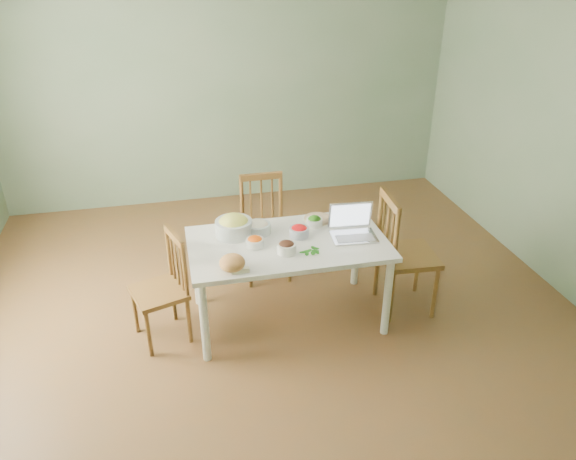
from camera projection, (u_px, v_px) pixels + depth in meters
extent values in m
cube|color=brown|center=(274.00, 319.00, 4.43)|extent=(5.00, 5.00, 0.00)
cube|color=gray|center=(227.00, 82.00, 5.96)|extent=(5.00, 0.00, 2.70)
cube|color=gray|center=(436.00, 451.00, 1.65)|extent=(5.00, 0.00, 2.70)
ellipsoid|color=#C8883F|center=(232.00, 263.00, 3.75)|extent=(0.21, 0.21, 0.12)
cube|color=beige|center=(241.00, 270.00, 3.74)|extent=(0.12, 0.04, 0.03)
cylinder|color=#CDB08B|center=(318.00, 219.00, 4.45)|extent=(0.23, 0.23, 0.02)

